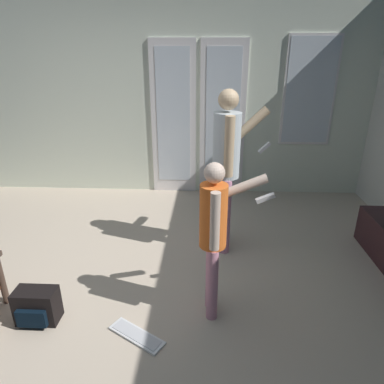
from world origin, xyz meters
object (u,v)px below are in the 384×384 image
Objects in this scene: person_adult at (227,159)px; person_child at (215,228)px; backpack at (37,306)px; loose_keyboard at (137,335)px.

person_adult is 1.00m from person_child.
person_adult is at bearing 82.47° from person_child.
person_adult is at bearing 38.06° from backpack.
person_child reaches higher than backpack.
loose_keyboard is at bearing -9.15° from backpack.
loose_keyboard is (-0.68, -1.26, -0.95)m from person_adult.
person_adult reaches higher than backpack.
backpack is at bearing 170.85° from loose_keyboard.
backpack is 0.79m from loose_keyboard.
person_child is at bearing -97.53° from person_adult.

